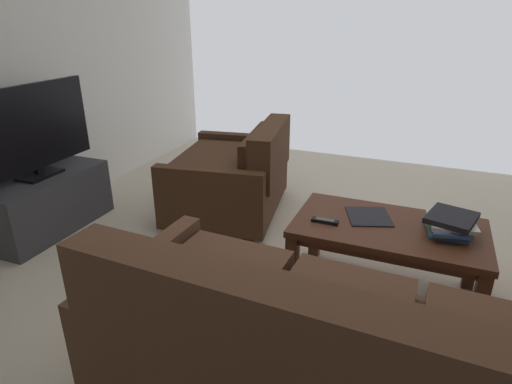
{
  "coord_description": "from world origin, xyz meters",
  "views": [
    {
      "loc": [
        -0.59,
        2.44,
        1.64
      ],
      "look_at": [
        0.23,
        0.46,
        0.74
      ],
      "focal_mm": 30.06,
      "sensor_mm": 36.0,
      "label": 1
    }
  ],
  "objects_px": {
    "flat_tv": "(31,130)",
    "tv_remote": "(325,221)",
    "coffee_table": "(388,236)",
    "book_stack": "(449,224)",
    "loose_magazine": "(369,216)",
    "loveseat_near": "(235,175)",
    "sofa_main": "(327,365)",
    "tv_stand": "(46,203)"
  },
  "relations": [
    {
      "from": "tv_stand",
      "to": "loose_magazine",
      "type": "bearing_deg",
      "value": -175.1
    },
    {
      "from": "loveseat_near",
      "to": "book_stack",
      "type": "xyz_separation_m",
      "value": [
        -1.68,
        0.72,
        0.2
      ]
    },
    {
      "from": "loveseat_near",
      "to": "coffee_table",
      "type": "height_order",
      "value": "loveseat_near"
    },
    {
      "from": "flat_tv",
      "to": "sofa_main",
      "type": "bearing_deg",
      "value": 158.99
    },
    {
      "from": "flat_tv",
      "to": "tv_remote",
      "type": "height_order",
      "value": "flat_tv"
    },
    {
      "from": "sofa_main",
      "to": "book_stack",
      "type": "xyz_separation_m",
      "value": [
        -0.42,
        -1.14,
        0.16
      ]
    },
    {
      "from": "loveseat_near",
      "to": "book_stack",
      "type": "bearing_deg",
      "value": 156.9
    },
    {
      "from": "coffee_table",
      "to": "tv_remote",
      "type": "distance_m",
      "value": 0.39
    },
    {
      "from": "sofa_main",
      "to": "coffee_table",
      "type": "bearing_deg",
      "value": -94.99
    },
    {
      "from": "book_stack",
      "to": "loose_magazine",
      "type": "height_order",
      "value": "book_stack"
    },
    {
      "from": "loveseat_near",
      "to": "flat_tv",
      "type": "relative_size",
      "value": 1.13
    },
    {
      "from": "loose_magazine",
      "to": "sofa_main",
      "type": "bearing_deg",
      "value": 71.71
    },
    {
      "from": "coffee_table",
      "to": "tv_stand",
      "type": "distance_m",
      "value": 2.63
    },
    {
      "from": "sofa_main",
      "to": "book_stack",
      "type": "bearing_deg",
      "value": -110.21
    },
    {
      "from": "flat_tv",
      "to": "loose_magazine",
      "type": "height_order",
      "value": "flat_tv"
    },
    {
      "from": "coffee_table",
      "to": "tv_stand",
      "type": "relative_size",
      "value": 1.09
    },
    {
      "from": "book_stack",
      "to": "loose_magazine",
      "type": "relative_size",
      "value": 1.21
    },
    {
      "from": "flat_tv",
      "to": "loose_magazine",
      "type": "relative_size",
      "value": 4.05
    },
    {
      "from": "coffee_table",
      "to": "flat_tv",
      "type": "distance_m",
      "value": 2.66
    },
    {
      "from": "tv_remote",
      "to": "flat_tv",
      "type": "bearing_deg",
      "value": 0.89
    },
    {
      "from": "coffee_table",
      "to": "book_stack",
      "type": "xyz_separation_m",
      "value": [
        -0.32,
        -0.02,
        0.13
      ]
    },
    {
      "from": "flat_tv",
      "to": "book_stack",
      "type": "xyz_separation_m",
      "value": [
        -2.94,
        -0.17,
        -0.29
      ]
    },
    {
      "from": "flat_tv",
      "to": "coffee_table",
      "type": "bearing_deg",
      "value": -176.82
    },
    {
      "from": "tv_remote",
      "to": "loose_magazine",
      "type": "height_order",
      "value": "tv_remote"
    },
    {
      "from": "tv_remote",
      "to": "loveseat_near",
      "type": "bearing_deg",
      "value": -40.36
    },
    {
      "from": "sofa_main",
      "to": "book_stack",
      "type": "relative_size",
      "value": 6.04
    },
    {
      "from": "flat_tv",
      "to": "loose_magazine",
      "type": "distance_m",
      "value": 2.52
    },
    {
      "from": "coffee_table",
      "to": "loose_magazine",
      "type": "xyz_separation_m",
      "value": [
        0.13,
        -0.07,
        0.08
      ]
    },
    {
      "from": "flat_tv",
      "to": "tv_remote",
      "type": "xyz_separation_m",
      "value": [
        -2.26,
        -0.04,
        -0.34
      ]
    },
    {
      "from": "tv_stand",
      "to": "loveseat_near",
      "type": "bearing_deg",
      "value": -144.95
    },
    {
      "from": "loose_magazine",
      "to": "loveseat_near",
      "type": "bearing_deg",
      "value": -48.41
    },
    {
      "from": "flat_tv",
      "to": "book_stack",
      "type": "bearing_deg",
      "value": -176.75
    },
    {
      "from": "coffee_table",
      "to": "loose_magazine",
      "type": "height_order",
      "value": "loose_magazine"
    },
    {
      "from": "sofa_main",
      "to": "tv_stand",
      "type": "bearing_deg",
      "value": -21.01
    },
    {
      "from": "sofa_main",
      "to": "tv_remote",
      "type": "height_order",
      "value": "sofa_main"
    },
    {
      "from": "sofa_main",
      "to": "coffee_table",
      "type": "distance_m",
      "value": 1.12
    },
    {
      "from": "coffee_table",
      "to": "tv_stand",
      "type": "bearing_deg",
      "value": 3.17
    },
    {
      "from": "sofa_main",
      "to": "loose_magazine",
      "type": "bearing_deg",
      "value": -88.44
    },
    {
      "from": "book_stack",
      "to": "tv_remote",
      "type": "xyz_separation_m",
      "value": [
        0.68,
        0.13,
        -0.05
      ]
    },
    {
      "from": "tv_stand",
      "to": "tv_remote",
      "type": "bearing_deg",
      "value": -179.12
    },
    {
      "from": "loveseat_near",
      "to": "book_stack",
      "type": "height_order",
      "value": "loveseat_near"
    },
    {
      "from": "coffee_table",
      "to": "tv_remote",
      "type": "height_order",
      "value": "tv_remote"
    }
  ]
}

